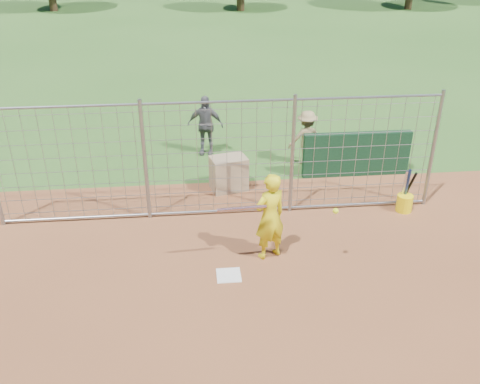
{
  "coord_description": "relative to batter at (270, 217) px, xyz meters",
  "views": [
    {
      "loc": [
        -0.55,
        -7.9,
        5.77
      ],
      "look_at": [
        0.3,
        0.8,
        1.15
      ],
      "focal_mm": 40.0,
      "sensor_mm": 36.0,
      "label": 1
    }
  ],
  "objects": [
    {
      "name": "batter",
      "position": [
        0.0,
        0.0,
        0.0
      ],
      "size": [
        0.74,
        0.63,
        1.71
      ],
      "primitive_type": "imported",
      "rotation": [
        0.0,
        0.0,
        3.58
      ],
      "color": "yellow",
      "rests_on": "ground"
    },
    {
      "name": "dugout_wall",
      "position": [
        2.6,
        3.25,
        -0.3
      ],
      "size": [
        2.6,
        0.2,
        1.1
      ],
      "primitive_type": "cube",
      "color": "#11381E",
      "rests_on": "ground"
    },
    {
      "name": "bystander_b",
      "position": [
        -0.98,
        4.91,
        -0.05
      ],
      "size": [
        1.0,
        0.57,
        1.6
      ],
      "primitive_type": "imported",
      "rotation": [
        0.0,
        0.0,
        -0.2
      ],
      "color": "#4F5053",
      "rests_on": "ground"
    },
    {
      "name": "equipment_in_play",
      "position": [
        -0.15,
        -0.34,
        0.36
      ],
      "size": [
        2.1,
        0.24,
        0.15
      ],
      "color": "silver",
      "rests_on": "ground"
    },
    {
      "name": "backstop_fence",
      "position": [
        -0.8,
        1.65,
        0.4
      ],
      "size": [
        9.08,
        0.08,
        2.6
      ],
      "color": "gray",
      "rests_on": "ground"
    },
    {
      "name": "home_plate",
      "position": [
        -0.8,
        -0.55,
        -0.84
      ],
      "size": [
        0.43,
        0.43,
        0.02
      ],
      "primitive_type": "cube",
      "color": "silver",
      "rests_on": "ground"
    },
    {
      "name": "bucket_with_bats",
      "position": [
        3.15,
        1.41,
        -0.61
      ],
      "size": [
        0.34,
        0.4,
        0.98
      ],
      "color": "yellow",
      "rests_on": "ground"
    },
    {
      "name": "ground",
      "position": [
        -0.8,
        -0.35,
        -0.85
      ],
      "size": [
        100.0,
        100.0,
        0.0
      ],
      "primitive_type": "plane",
      "color": "#2D591E",
      "rests_on": "ground"
    },
    {
      "name": "equipment_bin",
      "position": [
        -0.53,
        2.79,
        -0.45
      ],
      "size": [
        0.91,
        0.73,
        0.8
      ],
      "primitive_type": "cube",
      "rotation": [
        0.0,
        0.0,
        0.24
      ],
      "color": "tan",
      "rests_on": "ground"
    },
    {
      "name": "bystander_c",
      "position": [
        1.53,
        4.03,
        -0.15
      ],
      "size": [
        0.97,
        0.63,
        1.41
      ],
      "primitive_type": "imported",
      "rotation": [
        0.0,
        0.0,
        3.26
      ],
      "color": "#968052",
      "rests_on": "ground"
    }
  ]
}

